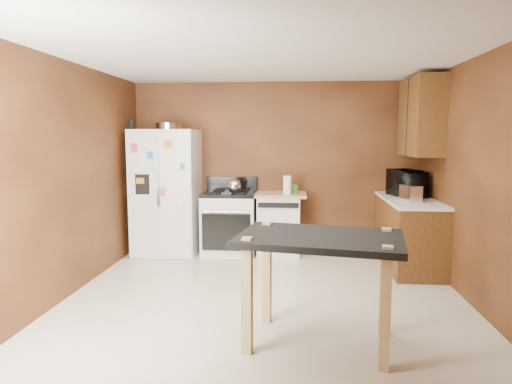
# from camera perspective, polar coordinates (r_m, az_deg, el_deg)

# --- Properties ---
(floor) EXTENTS (4.50, 4.50, 0.00)m
(floor) POSITION_cam_1_polar(r_m,az_deg,el_deg) (4.89, 1.08, -13.45)
(floor) COLOR silver
(floor) RESTS_ON ground
(ceiling) EXTENTS (4.50, 4.50, 0.00)m
(ceiling) POSITION_cam_1_polar(r_m,az_deg,el_deg) (4.65, 1.16, 16.82)
(ceiling) COLOR white
(ceiling) RESTS_ON ground
(wall_back) EXTENTS (4.20, 0.00, 4.20)m
(wall_back) POSITION_cam_1_polar(r_m,az_deg,el_deg) (6.84, 2.33, 3.17)
(wall_back) COLOR brown
(wall_back) RESTS_ON ground
(wall_front) EXTENTS (4.20, 0.00, 4.20)m
(wall_front) POSITION_cam_1_polar(r_m,az_deg,el_deg) (2.38, -2.36, -4.11)
(wall_front) COLOR brown
(wall_front) RESTS_ON ground
(wall_left) EXTENTS (0.00, 4.50, 4.50)m
(wall_left) POSITION_cam_1_polar(r_m,az_deg,el_deg) (5.18, -22.77, 1.39)
(wall_left) COLOR brown
(wall_left) RESTS_ON ground
(wall_right) EXTENTS (0.00, 4.50, 4.50)m
(wall_right) POSITION_cam_1_polar(r_m,az_deg,el_deg) (4.93, 26.25, 0.96)
(wall_right) COLOR brown
(wall_right) RESTS_ON ground
(roasting_pan) EXTENTS (0.38, 0.38, 0.09)m
(roasting_pan) POSITION_cam_1_polar(r_m,az_deg,el_deg) (6.73, -10.85, 8.08)
(roasting_pan) COLOR silver
(roasting_pan) RESTS_ON refrigerator
(pen_cup) EXTENTS (0.09, 0.09, 0.13)m
(pen_cup) POSITION_cam_1_polar(r_m,az_deg,el_deg) (6.71, -15.32, 8.13)
(pen_cup) COLOR black
(pen_cup) RESTS_ON refrigerator
(kettle) EXTENTS (0.21, 0.21, 0.21)m
(kettle) POSITION_cam_1_polar(r_m,az_deg,el_deg) (6.47, -2.76, 0.76)
(kettle) COLOR silver
(kettle) RESTS_ON gas_range
(paper_towel) EXTENTS (0.12, 0.12, 0.26)m
(paper_towel) POSITION_cam_1_polar(r_m,az_deg,el_deg) (6.40, 3.92, 0.85)
(paper_towel) COLOR white
(paper_towel) RESTS_ON dishwasher
(green_canister) EXTENTS (0.10, 0.10, 0.11)m
(green_canister) POSITION_cam_1_polar(r_m,az_deg,el_deg) (6.61, 4.82, 0.37)
(green_canister) COLOR #3C9E5A
(green_canister) RESTS_ON dishwasher
(toaster) EXTENTS (0.24, 0.31, 0.20)m
(toaster) POSITION_cam_1_polar(r_m,az_deg,el_deg) (5.99, 18.77, -0.15)
(toaster) COLOR silver
(toaster) RESTS_ON right_cabinets
(microwave) EXTENTS (0.53, 0.66, 0.32)m
(microwave) POSITION_cam_1_polar(r_m,az_deg,el_deg) (6.46, 18.27, 0.91)
(microwave) COLOR black
(microwave) RESTS_ON right_cabinets
(refrigerator) EXTENTS (0.90, 0.80, 1.80)m
(refrigerator) POSITION_cam_1_polar(r_m,az_deg,el_deg) (6.74, -11.12, 0.00)
(refrigerator) COLOR white
(refrigerator) RESTS_ON ground
(gas_range) EXTENTS (0.76, 0.68, 1.10)m
(gas_range) POSITION_cam_1_polar(r_m,az_deg,el_deg) (6.68, -3.34, -3.75)
(gas_range) COLOR white
(gas_range) RESTS_ON ground
(dishwasher) EXTENTS (0.78, 0.63, 0.89)m
(dishwasher) POSITION_cam_1_polar(r_m,az_deg,el_deg) (6.64, 2.87, -3.89)
(dishwasher) COLOR white
(dishwasher) RESTS_ON ground
(right_cabinets) EXTENTS (0.63, 1.58, 2.45)m
(right_cabinets) POSITION_cam_1_polar(r_m,az_deg,el_deg) (6.29, 18.96, -0.67)
(right_cabinets) COLOR brown
(right_cabinets) RESTS_ON ground
(island) EXTENTS (1.44, 1.09, 0.93)m
(island) POSITION_cam_1_polar(r_m,az_deg,el_deg) (3.76, 7.97, -7.39)
(island) COLOR black
(island) RESTS_ON ground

